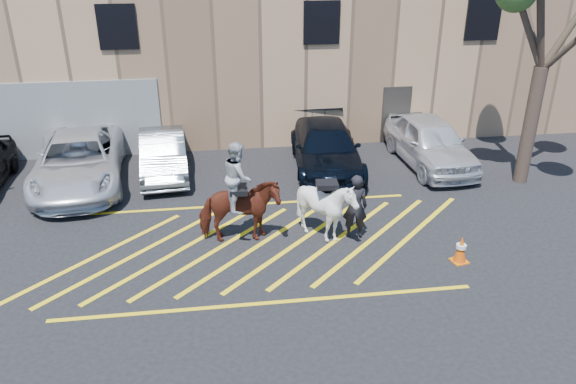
{
  "coord_description": "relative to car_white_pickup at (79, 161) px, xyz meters",
  "views": [
    {
      "loc": [
        -0.93,
        -13.07,
        7.62
      ],
      "look_at": [
        0.88,
        0.2,
        1.3
      ],
      "focal_mm": 35.0,
      "sensor_mm": 36.0,
      "label": 1
    }
  ],
  "objects": [
    {
      "name": "car_white_pickup",
      "position": [
        0.0,
        0.0,
        0.0
      ],
      "size": [
        3.23,
        6.05,
        1.62
      ],
      "primitive_type": "imported",
      "rotation": [
        0.0,
        0.0,
        0.1
      ],
      "color": "silver",
      "rests_on": "ground"
    },
    {
      "name": "tree",
      "position": [
        14.36,
        -1.74,
        4.88
      ],
      "size": [
        3.99,
        4.37,
        7.31
      ],
      "color": "#4C3A2E",
      "rests_on": "ground"
    },
    {
      "name": "traffic_cone",
      "position": [
        10.34,
        -6.21,
        -0.44
      ],
      "size": [
        0.45,
        0.45,
        0.73
      ],
      "color": "orange",
      "rests_on": "ground"
    },
    {
      "name": "car_white_suv",
      "position": [
        11.86,
        0.1,
        0.03
      ],
      "size": [
        2.24,
        5.0,
        1.67
      ],
      "primitive_type": "imported",
      "rotation": [
        0.0,
        0.0,
        0.06
      ],
      "color": "silver",
      "rests_on": "ground"
    },
    {
      "name": "hatching_zone",
      "position": [
        5.36,
        -4.78,
        -0.8
      ],
      "size": [
        12.6,
        5.12,
        0.01
      ],
      "color": "yellow",
      "rests_on": "ground"
    },
    {
      "name": "handler",
      "position": [
        8.01,
        -4.59,
        0.1
      ],
      "size": [
        0.72,
        0.53,
        1.82
      ],
      "primitive_type": "imported",
      "rotation": [
        0.0,
        0.0,
        2.98
      ],
      "color": "black",
      "rests_on": "ground"
    },
    {
      "name": "saddled_white",
      "position": [
        7.22,
        -4.6,
        0.09
      ],
      "size": [
        1.55,
        1.72,
        1.79
      ],
      "color": "white",
      "rests_on": "ground"
    },
    {
      "name": "car_blue_suv",
      "position": [
        8.16,
        0.13,
        -0.03
      ],
      "size": [
        2.57,
        5.53,
        1.56
      ],
      "primitive_type": "imported",
      "rotation": [
        0.0,
        0.0,
        -0.07
      ],
      "color": "black",
      "rests_on": "ground"
    },
    {
      "name": "warehouse",
      "position": [
        5.35,
        7.51,
        2.84
      ],
      "size": [
        32.42,
        10.2,
        7.3
      ],
      "color": "tan",
      "rests_on": "ground"
    },
    {
      "name": "car_silver_sedan",
      "position": [
        2.64,
        0.54,
        -0.1
      ],
      "size": [
        1.85,
        4.4,
        1.41
      ],
      "primitive_type": "imported",
      "rotation": [
        0.0,
        0.0,
        0.08
      ],
      "color": "gray",
      "rests_on": "ground"
    },
    {
      "name": "ground",
      "position": [
        5.36,
        -4.48,
        -0.81
      ],
      "size": [
        90.0,
        90.0,
        0.0
      ],
      "primitive_type": "plane",
      "color": "black",
      "rests_on": "ground"
    },
    {
      "name": "mounted_bay",
      "position": [
        4.94,
        -4.44,
        0.32
      ],
      "size": [
        2.14,
        1.0,
        2.81
      ],
      "color": "#581E15",
      "rests_on": "ground"
    }
  ]
}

